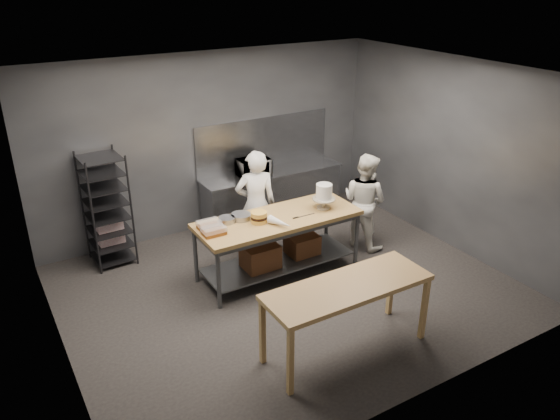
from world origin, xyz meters
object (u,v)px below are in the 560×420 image
at_px(chef_behind, 256,205).
at_px(microwave, 253,167).
at_px(chef_right, 364,201).
at_px(layer_cake, 259,217).
at_px(frosted_cake_stand, 324,194).
at_px(speed_rack, 107,210).
at_px(work_table, 278,239).
at_px(near_counter, 348,291).

xyz_separation_m(chef_behind, microwave, (0.52, 1.04, 0.19)).
bearing_deg(chef_right, layer_cake, 75.71).
height_order(chef_behind, chef_right, chef_behind).
bearing_deg(frosted_cake_stand, chef_behind, 134.51).
xyz_separation_m(speed_rack, chef_behind, (2.02, -0.96, 0.01)).
xyz_separation_m(work_table, speed_rack, (-2.01, 1.65, 0.28)).
bearing_deg(near_counter, chef_right, 47.24).
bearing_deg(work_table, layer_cake, -178.40).
bearing_deg(speed_rack, layer_cake, -44.32).
distance_m(microwave, layer_cake, 1.93).
bearing_deg(speed_rack, frosted_cake_stand, -31.90).
distance_m(work_table, chef_right, 1.66).
distance_m(work_table, layer_cake, 0.53).
height_order(speed_rack, microwave, speed_rack).
relative_size(chef_behind, microwave, 3.18).
xyz_separation_m(chef_behind, frosted_cake_stand, (0.74, -0.75, 0.29)).
relative_size(near_counter, layer_cake, 8.69).
height_order(near_counter, microwave, microwave).
height_order(work_table, frosted_cake_stand, frosted_cake_stand).
height_order(chef_right, layer_cake, chef_right).
distance_m(chef_right, microwave, 2.00).
xyz_separation_m(work_table, chef_right, (1.64, 0.09, 0.21)).
distance_m(near_counter, speed_rack, 4.00).
relative_size(near_counter, speed_rack, 1.14).
xyz_separation_m(chef_right, layer_cake, (-1.96, -0.10, 0.22)).
height_order(work_table, near_counter, work_table).
relative_size(work_table, chef_behind, 1.39).
bearing_deg(speed_rack, microwave, 1.81).
xyz_separation_m(speed_rack, chef_right, (3.66, -1.56, -0.07)).
height_order(work_table, chef_behind, chef_behind).
bearing_deg(work_table, near_counter, -96.57).
relative_size(speed_rack, microwave, 3.23).
xyz_separation_m(near_counter, chef_right, (1.87, 2.02, -0.03)).
xyz_separation_m(frosted_cake_stand, layer_cake, (-1.06, 0.06, -0.15)).
height_order(work_table, microwave, microwave).
xyz_separation_m(microwave, layer_cake, (-0.84, -1.73, -0.05)).
distance_m(chef_behind, frosted_cake_stand, 1.09).
height_order(chef_behind, frosted_cake_stand, chef_behind).
distance_m(work_table, frosted_cake_stand, 0.94).
relative_size(speed_rack, frosted_cake_stand, 4.62).
relative_size(work_table, near_counter, 1.20).
bearing_deg(microwave, chef_right, -55.65).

